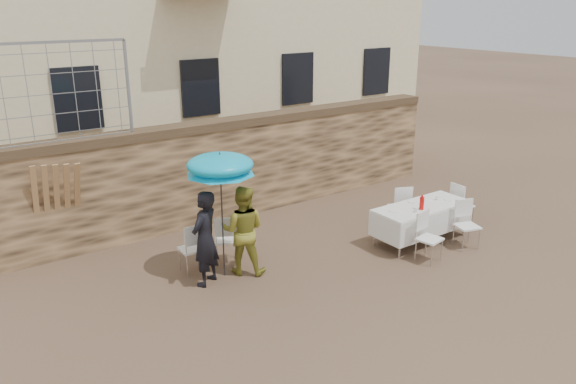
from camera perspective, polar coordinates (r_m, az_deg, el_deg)
ground at (r=8.96m, az=6.16°, el=-12.75°), size 80.00×80.00×0.00m
stone_wall at (r=12.37m, az=-9.02°, el=1.75°), size 13.00×0.50×2.20m
chain_link_fence at (r=10.99m, az=-23.86°, el=8.99°), size 3.20×0.06×1.80m
man_suit at (r=9.68m, az=-8.43°, el=-4.70°), size 0.74×0.67×1.70m
woman_dress at (r=10.02m, az=-4.60°, el=-3.89°), size 1.01×0.99×1.64m
umbrella at (r=9.54m, az=-6.90°, el=2.41°), size 1.19×1.19×2.12m
couple_chair_left at (r=10.28m, az=-9.74°, el=-5.56°), size 0.50×0.50×0.96m
couple_chair_right at (r=10.57m, az=-6.31°, el=-4.71°), size 0.65×0.65×0.96m
banquet_table at (r=11.65m, az=13.48°, el=-1.53°), size 2.10×0.85×0.78m
soda_bottle at (r=11.36m, az=13.43°, el=-1.12°), size 0.09×0.09×0.26m
table_chair_front_left at (r=10.86m, az=14.20°, el=-4.52°), size 0.56×0.56×0.96m
table_chair_front_right at (r=11.67m, az=17.76°, el=-3.21°), size 0.60×0.60×0.96m
table_chair_back at (r=12.38m, az=11.27°, el=-1.39°), size 0.64×0.64×0.96m
table_chair_side at (r=12.83m, az=17.25°, el=-1.17°), size 0.51×0.51×0.96m
wood_planks at (r=11.25m, az=-22.65°, el=-1.77°), size 0.70×0.20×2.00m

